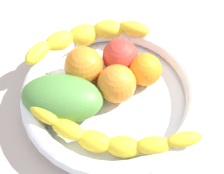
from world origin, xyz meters
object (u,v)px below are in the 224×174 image
(orange_front, at_px, (145,69))
(tomato_red, at_px, (120,56))
(banana_draped_left, at_px, (85,37))
(banana_draped_right, at_px, (110,138))
(mango_green, at_px, (62,98))
(fruit_bowl, at_px, (112,96))
(orange_mid_left, at_px, (84,66))
(orange_mid_right, at_px, (116,83))

(orange_front, relative_size, tomato_red, 0.90)
(banana_draped_left, distance_m, banana_draped_right, 0.21)
(orange_front, bearing_deg, banana_draped_right, 122.04)
(orange_front, bearing_deg, mango_green, 80.60)
(fruit_bowl, xyz_separation_m, mango_green, (0.03, 0.08, 0.03))
(banana_draped_right, relative_size, tomato_red, 3.19)
(banana_draped_left, height_order, tomato_red, tomato_red)
(orange_mid_left, distance_m, tomato_red, 0.07)
(mango_green, relative_size, tomato_red, 2.10)
(fruit_bowl, distance_m, mango_green, 0.09)
(banana_draped_left, distance_m, orange_mid_right, 0.12)
(banana_draped_left, height_order, orange_mid_left, orange_mid_left)
(orange_mid_left, bearing_deg, orange_front, -125.04)
(banana_draped_right, distance_m, tomato_red, 0.15)
(fruit_bowl, distance_m, tomato_red, 0.07)
(banana_draped_left, height_order, orange_front, orange_front)
(tomato_red, bearing_deg, banana_draped_left, 18.52)
(banana_draped_left, distance_m, orange_front, 0.13)
(orange_front, relative_size, orange_mid_right, 0.88)
(orange_front, xyz_separation_m, orange_mid_left, (0.06, 0.08, 0.01))
(orange_front, height_order, tomato_red, tomato_red)
(orange_front, bearing_deg, orange_mid_left, 54.96)
(orange_front, height_order, mango_green, mango_green)
(orange_mid_left, distance_m, orange_mid_right, 0.06)
(fruit_bowl, distance_m, banana_draped_left, 0.13)
(fruit_bowl, bearing_deg, orange_mid_left, 15.64)
(orange_mid_right, bearing_deg, mango_green, 74.82)
(orange_mid_right, relative_size, tomato_red, 1.02)
(fruit_bowl, distance_m, orange_mid_right, 0.03)
(orange_mid_left, xyz_separation_m, mango_green, (-0.04, 0.06, -0.00))
(orange_mid_right, distance_m, tomato_red, 0.06)
(banana_draped_right, height_order, orange_front, orange_front)
(orange_mid_right, bearing_deg, banana_draped_left, -5.68)
(fruit_bowl, xyz_separation_m, orange_front, (0.00, -0.07, 0.02))
(orange_mid_left, relative_size, mango_green, 0.51)
(banana_draped_right, distance_m, orange_mid_right, 0.10)
(banana_draped_right, xyz_separation_m, orange_mid_right, (0.07, -0.06, 0.01))
(banana_draped_right, height_order, orange_mid_right, orange_mid_right)
(orange_mid_left, height_order, mango_green, orange_mid_left)
(fruit_bowl, relative_size, orange_mid_right, 4.73)
(fruit_bowl, height_order, banana_draped_left, banana_draped_left)
(mango_green, bearing_deg, orange_front, -99.40)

